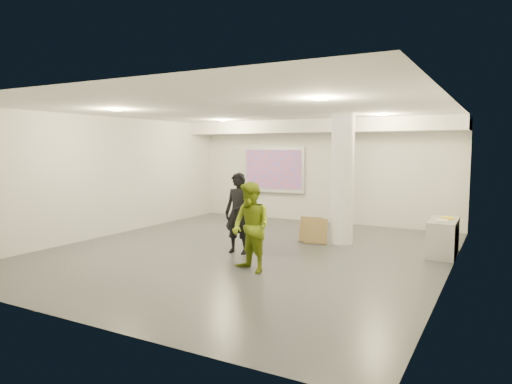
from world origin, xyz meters
The scene contains 20 objects.
floor centered at (0.00, 0.00, 0.00)m, with size 8.00×9.00×0.01m, color #3A3D42.
ceiling centered at (0.00, 0.00, 3.00)m, with size 8.00×9.00×0.01m, color white.
wall_back centered at (0.00, 4.50, 1.50)m, with size 8.00×0.01×3.00m, color silver.
wall_front centered at (0.00, -4.50, 1.50)m, with size 8.00×0.01×3.00m, color silver.
wall_left centered at (-4.00, 0.00, 1.50)m, with size 0.01×9.00×3.00m, color silver.
wall_right centered at (4.00, 0.00, 1.50)m, with size 0.01×9.00×3.00m, color silver.
soffit_band centered at (0.00, 3.95, 2.82)m, with size 8.00×1.10×0.36m, color white.
downlight_nw centered at (-2.20, 2.50, 2.98)m, with size 0.22×0.22×0.02m, color #FFD685.
downlight_ne centered at (2.20, 2.50, 2.98)m, with size 0.22×0.22×0.02m, color #FFD685.
downlight_sw centered at (-2.20, -1.50, 2.98)m, with size 0.22×0.22×0.02m, color #FFD685.
downlight_se centered at (2.20, -1.50, 2.98)m, with size 0.22×0.22×0.02m, color #FFD685.
column centered at (1.50, 1.80, 1.50)m, with size 0.52×0.52×3.00m, color white.
projection_screen centered at (-1.60, 4.45, 1.53)m, with size 2.10×0.13×1.42m.
credenza centered at (3.72, 1.68, 0.37)m, with size 0.53×1.27×0.74m, color #949699.
papers_stack centered at (3.70, 1.49, 0.75)m, with size 0.23×0.29×0.02m, color white.
postit_pad centered at (3.78, 1.83, 0.76)m, with size 0.22×0.30×0.03m, color yellow.
cardboard_back centered at (0.99, 1.47, 0.29)m, with size 0.54×0.05×0.59m, color olive.
cardboard_front centered at (0.83, 1.58, 0.30)m, with size 0.54×0.05×0.60m, color olive.
woman centered at (-0.08, -0.21, 0.85)m, with size 0.62×0.41×1.70m, color black.
man centered at (0.86, -1.35, 0.81)m, with size 0.79×0.61×1.62m, color olive.
Camera 1 is at (4.79, -8.34, 2.22)m, focal length 32.00 mm.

